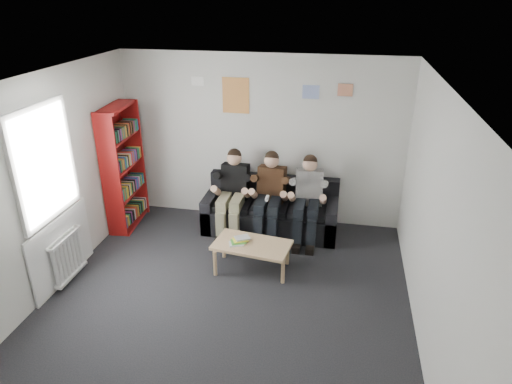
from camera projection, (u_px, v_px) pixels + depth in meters
The scene contains 14 objects.
room_shell at pixel (220, 209), 5.01m from camera, with size 5.00×5.00×5.00m.
sofa at pixel (271, 212), 7.28m from camera, with size 2.09×0.85×0.81m.
bookshelf at pixel (124, 167), 7.16m from camera, with size 0.30×0.89×1.97m.
coffee_table at pixel (252, 247), 6.18m from camera, with size 1.02×0.56×0.41m.
game_cases at pixel (239, 241), 6.17m from camera, with size 0.26×0.24×0.06m.
person_left at pixel (232, 194), 7.06m from camera, with size 0.41×0.89×1.32m.
person_middle at pixel (269, 197), 6.96m from camera, with size 0.42×0.89×1.33m.
person_right at pixel (307, 200), 6.86m from camera, with size 0.41×0.87×1.31m.
radiator at pixel (68, 257), 5.98m from camera, with size 0.10×0.64×0.60m.
window at pixel (53, 210), 5.71m from camera, with size 0.05×1.30×2.36m.
poster_large at pixel (236, 96), 7.02m from camera, with size 0.42×0.01×0.55m, color gold.
poster_blue at pixel (311, 92), 6.77m from camera, with size 0.25×0.01×0.20m, color #4578EB.
poster_pink at pixel (345, 90), 6.66m from camera, with size 0.22×0.01×0.18m, color #CA3F7D.
poster_sign at pixel (198, 81), 7.04m from camera, with size 0.20×0.01×0.14m, color white.
Camera 1 is at (1.25, -4.33, 3.58)m, focal length 32.00 mm.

